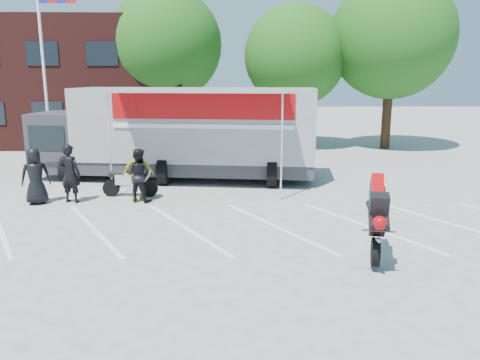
{
  "coord_description": "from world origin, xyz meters",
  "views": [
    {
      "loc": [
        1.31,
        -10.76,
        3.9
      ],
      "look_at": [
        1.65,
        0.87,
        1.3
      ],
      "focal_mm": 35.0,
      "sensor_mm": 36.0,
      "label": 1
    }
  ],
  "objects_px": {
    "spectator_leather_b": "(70,174)",
    "tree_right": "(392,37)",
    "spectator_hivis": "(138,174)",
    "transporter_truck": "(184,179)",
    "parked_motorcycle": "(131,196)",
    "spectator_leather_c": "(138,175)",
    "tree_left": "(166,45)",
    "tree_mid": "(295,56)",
    "flagpole": "(48,48)",
    "stunt_bike_rider": "(372,257)",
    "spectator_leather_a": "(35,176)"
  },
  "relations": [
    {
      "from": "spectator_leather_b",
      "to": "tree_right",
      "type": "bearing_deg",
      "value": -124.94
    },
    {
      "from": "spectator_hivis",
      "to": "tree_right",
      "type": "bearing_deg",
      "value": -159.71
    },
    {
      "from": "transporter_truck",
      "to": "spectator_hivis",
      "type": "xyz_separation_m",
      "value": [
        -1.15,
        -3.16,
        0.84
      ]
    },
    {
      "from": "transporter_truck",
      "to": "parked_motorcycle",
      "type": "distance_m",
      "value": 3.08
    },
    {
      "from": "spectator_leather_b",
      "to": "spectator_leather_c",
      "type": "relative_size",
      "value": 1.09
    },
    {
      "from": "tree_left",
      "to": "parked_motorcycle",
      "type": "relative_size",
      "value": 4.65
    },
    {
      "from": "tree_mid",
      "to": "flagpole",
      "type": "bearing_deg",
      "value": -156.03
    },
    {
      "from": "transporter_truck",
      "to": "spectator_leather_b",
      "type": "xyz_separation_m",
      "value": [
        -3.21,
        -3.36,
        0.92
      ]
    },
    {
      "from": "parked_motorcycle",
      "to": "stunt_bike_rider",
      "type": "xyz_separation_m",
      "value": [
        6.38,
        -5.46,
        0.0
      ]
    },
    {
      "from": "spectator_leather_a",
      "to": "tree_mid",
      "type": "bearing_deg",
      "value": -150.88
    },
    {
      "from": "transporter_truck",
      "to": "spectator_leather_b",
      "type": "relative_size",
      "value": 5.88
    },
    {
      "from": "tree_right",
      "to": "spectator_leather_b",
      "type": "distance_m",
      "value": 18.08
    },
    {
      "from": "parked_motorcycle",
      "to": "tree_mid",
      "type": "bearing_deg",
      "value": -29.71
    },
    {
      "from": "parked_motorcycle",
      "to": "spectator_hivis",
      "type": "relative_size",
      "value": 1.1
    },
    {
      "from": "tree_mid",
      "to": "spectator_leather_b",
      "type": "distance_m",
      "value": 14.8
    },
    {
      "from": "flagpole",
      "to": "tree_right",
      "type": "distance_m",
      "value": 16.88
    },
    {
      "from": "spectator_leather_c",
      "to": "spectator_hivis",
      "type": "relative_size",
      "value": 1.01
    },
    {
      "from": "stunt_bike_rider",
      "to": "spectator_leather_b",
      "type": "height_order",
      "value": "spectator_leather_b"
    },
    {
      "from": "spectator_leather_b",
      "to": "spectator_hivis",
      "type": "height_order",
      "value": "spectator_leather_b"
    },
    {
      "from": "tree_mid",
      "to": "transporter_truck",
      "type": "height_order",
      "value": "tree_mid"
    },
    {
      "from": "flagpole",
      "to": "tree_left",
      "type": "bearing_deg",
      "value": 54.72
    },
    {
      "from": "spectator_leather_b",
      "to": "spectator_leather_c",
      "type": "distance_m",
      "value": 2.11
    },
    {
      "from": "tree_mid",
      "to": "tree_left",
      "type": "bearing_deg",
      "value": 171.87
    },
    {
      "from": "tree_mid",
      "to": "transporter_truck",
      "type": "distance_m",
      "value": 10.84
    },
    {
      "from": "tree_right",
      "to": "parked_motorcycle",
      "type": "relative_size",
      "value": 4.91
    },
    {
      "from": "flagpole",
      "to": "tree_left",
      "type": "distance_m",
      "value": 7.37
    },
    {
      "from": "tree_mid",
      "to": "spectator_hivis",
      "type": "xyz_separation_m",
      "value": [
        -6.51,
        -11.17,
        -4.1
      ]
    },
    {
      "from": "spectator_hivis",
      "to": "spectator_leather_c",
      "type": "bearing_deg",
      "value": 81.93
    },
    {
      "from": "parked_motorcycle",
      "to": "spectator_leather_b",
      "type": "bearing_deg",
      "value": 114.59
    },
    {
      "from": "spectator_leather_c",
      "to": "tree_right",
      "type": "bearing_deg",
      "value": -119.1
    },
    {
      "from": "flagpole",
      "to": "tree_right",
      "type": "height_order",
      "value": "tree_right"
    },
    {
      "from": "tree_right",
      "to": "spectator_leather_c",
      "type": "bearing_deg",
      "value": -136.64
    },
    {
      "from": "spectator_leather_a",
      "to": "spectator_leather_b",
      "type": "height_order",
      "value": "spectator_leather_b"
    },
    {
      "from": "tree_mid",
      "to": "stunt_bike_rider",
      "type": "distance_m",
      "value": 16.91
    },
    {
      "from": "parked_motorcycle",
      "to": "spectator_leather_a",
      "type": "distance_m",
      "value": 2.97
    },
    {
      "from": "tree_mid",
      "to": "stunt_bike_rider",
      "type": "xyz_separation_m",
      "value": [
        -0.5,
        -16.16,
        -4.94
      ]
    },
    {
      "from": "flagpole",
      "to": "transporter_truck",
      "type": "xyz_separation_m",
      "value": [
        5.88,
        -3.01,
        -5.05
      ]
    },
    {
      "from": "transporter_truck",
      "to": "spectator_leather_b",
      "type": "bearing_deg",
      "value": -126.1
    },
    {
      "from": "tree_mid",
      "to": "spectator_leather_c",
      "type": "relative_size",
      "value": 4.52
    },
    {
      "from": "spectator_leather_b",
      "to": "spectator_leather_c",
      "type": "bearing_deg",
      "value": -162.47
    },
    {
      "from": "spectator_hivis",
      "to": "tree_mid",
      "type": "bearing_deg",
      "value": -142.77
    },
    {
      "from": "flagpole",
      "to": "tree_mid",
      "type": "bearing_deg",
      "value": 23.97
    },
    {
      "from": "flagpole",
      "to": "spectator_leather_b",
      "type": "distance_m",
      "value": 8.05
    },
    {
      "from": "parked_motorcycle",
      "to": "transporter_truck",
      "type": "bearing_deg",
      "value": -26.35
    },
    {
      "from": "transporter_truck",
      "to": "stunt_bike_rider",
      "type": "height_order",
      "value": "transporter_truck"
    },
    {
      "from": "parked_motorcycle",
      "to": "tree_right",
      "type": "bearing_deg",
      "value": -46.33
    },
    {
      "from": "tree_right",
      "to": "flagpole",
      "type": "bearing_deg",
      "value": -164.52
    },
    {
      "from": "spectator_leather_c",
      "to": "tree_left",
      "type": "bearing_deg",
      "value": -69.99
    },
    {
      "from": "spectator_leather_a",
      "to": "spectator_leather_b",
      "type": "distance_m",
      "value": 1.03
    },
    {
      "from": "transporter_truck",
      "to": "spectator_hivis",
      "type": "distance_m",
      "value": 3.46
    }
  ]
}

